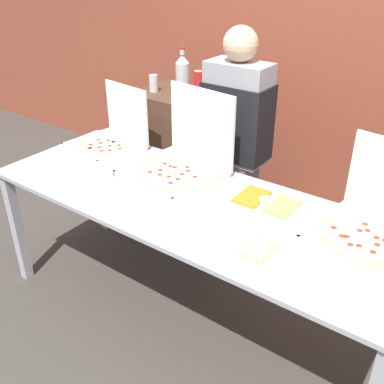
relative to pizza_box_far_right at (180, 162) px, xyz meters
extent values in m
plane|color=#423D38|center=(0.24, -0.20, -0.92)|extent=(16.00, 16.00, 0.00)
cube|color=brown|center=(0.24, 1.50, 0.48)|extent=(10.00, 0.06, 2.80)
cube|color=#A8AAB2|center=(0.24, -0.20, -0.10)|extent=(2.41, 0.88, 0.02)
cube|color=#A8AAB2|center=(-0.92, -0.59, -0.51)|extent=(0.06, 0.06, 0.81)
cube|color=#A8AAB2|center=(-0.92, 0.18, -0.51)|extent=(0.06, 0.06, 0.81)
cube|color=silver|center=(-0.01, -0.06, -0.08)|extent=(0.55, 0.55, 0.02)
cube|color=silver|center=(-0.04, -0.30, -0.05)|extent=(0.50, 0.07, 0.04)
cube|color=silver|center=(-0.25, -0.04, -0.05)|extent=(0.07, 0.50, 0.04)
cube|color=silver|center=(0.23, -0.09, -0.05)|extent=(0.07, 0.50, 0.04)
cube|color=silver|center=(0.02, 0.19, 0.17)|extent=(0.50, 0.07, 0.47)
cylinder|color=#E5C17A|center=(-0.01, -0.06, -0.06)|extent=(0.44, 0.44, 0.02)
cylinder|color=beige|center=(-0.01, -0.06, -0.05)|extent=(0.38, 0.38, 0.00)
cylinder|color=#B22D23|center=(0.06, -0.05, -0.04)|extent=(0.03, 0.03, 0.00)
cylinder|color=#B22D23|center=(0.14, -0.03, -0.04)|extent=(0.03, 0.03, 0.00)
cylinder|color=#B22D23|center=(0.06, 0.00, -0.04)|extent=(0.03, 0.03, 0.00)
cylinder|color=#B22D23|center=(0.02, 0.04, -0.04)|extent=(0.03, 0.03, 0.00)
cylinder|color=#B22D23|center=(-0.04, 0.00, -0.04)|extent=(0.03, 0.03, 0.00)
cylinder|color=#B22D23|center=(-0.07, -0.01, -0.04)|extent=(0.03, 0.03, 0.00)
cylinder|color=#B22D23|center=(-0.12, 0.00, -0.04)|extent=(0.03, 0.03, 0.00)
cylinder|color=#B22D23|center=(-0.08, -0.09, -0.04)|extent=(0.03, 0.03, 0.00)
cylinder|color=#B22D23|center=(-0.12, -0.14, -0.04)|extent=(0.03, 0.03, 0.00)
cylinder|color=#B22D23|center=(-0.05, -0.14, -0.04)|extent=(0.03, 0.03, 0.00)
cylinder|color=#B22D23|center=(0.01, -0.12, -0.04)|extent=(0.03, 0.03, 0.00)
cylinder|color=#B22D23|center=(0.07, -0.18, -0.04)|extent=(0.03, 0.03, 0.00)
cylinder|color=#B22D23|center=(0.07, -0.12, -0.04)|extent=(0.03, 0.03, 0.00)
cube|color=silver|center=(1.13, -0.08, -0.08)|extent=(0.51, 0.51, 0.02)
cube|color=silver|center=(1.10, -0.30, -0.05)|extent=(0.45, 0.08, 0.04)
cube|color=silver|center=(0.92, -0.05, -0.05)|extent=(0.08, 0.45, 0.04)
cylinder|color=#E5C17A|center=(1.13, -0.08, -0.06)|extent=(0.40, 0.40, 0.02)
cylinder|color=beige|center=(1.13, -0.08, -0.05)|extent=(0.34, 0.34, 0.00)
cylinder|color=#B22D23|center=(1.17, -0.05, -0.04)|extent=(0.03, 0.03, 0.00)
cylinder|color=#B22D23|center=(1.12, -0.01, -0.04)|extent=(0.03, 0.03, 0.00)
cylinder|color=#B22D23|center=(1.10, 0.04, -0.04)|extent=(0.03, 0.03, 0.00)
cylinder|color=#B22D23|center=(1.09, -0.03, -0.04)|extent=(0.03, 0.03, 0.00)
cylinder|color=#B22D23|center=(0.98, -0.08, -0.04)|extent=(0.03, 0.03, 0.00)
cylinder|color=#B22D23|center=(1.06, -0.12, -0.04)|extent=(0.03, 0.03, 0.00)
cylinder|color=#B22D23|center=(1.04, -0.13, -0.04)|extent=(0.03, 0.03, 0.00)
cylinder|color=#B22D23|center=(1.09, -0.17, -0.04)|extent=(0.03, 0.03, 0.00)
cylinder|color=#B22D23|center=(1.13, -0.16, -0.04)|extent=(0.03, 0.03, 0.00)
cylinder|color=#B22D23|center=(1.19, -0.17, -0.04)|extent=(0.03, 0.03, 0.00)
cylinder|color=#B22D23|center=(1.19, -0.10, -0.04)|extent=(0.03, 0.03, 0.00)
cube|color=silver|center=(-0.63, -0.02, -0.08)|extent=(0.46, 0.46, 0.02)
cube|color=silver|center=(-0.65, -0.21, -0.05)|extent=(0.41, 0.07, 0.04)
cube|color=silver|center=(-0.82, 0.01, -0.05)|extent=(0.07, 0.41, 0.04)
cube|color=silver|center=(-0.43, -0.04, -0.05)|extent=(0.07, 0.41, 0.04)
cube|color=silver|center=(-0.60, 0.19, 0.13)|extent=(0.41, 0.07, 0.39)
cylinder|color=#E5C17A|center=(-0.63, -0.02, -0.06)|extent=(0.36, 0.36, 0.02)
cylinder|color=beige|center=(-0.63, -0.02, -0.05)|extent=(0.31, 0.31, 0.00)
cylinder|color=#B22D23|center=(-0.51, 0.01, -0.04)|extent=(0.03, 0.03, 0.00)
cylinder|color=#B22D23|center=(-0.59, 0.00, -0.04)|extent=(0.03, 0.03, 0.00)
cylinder|color=#B22D23|center=(-0.55, 0.04, -0.04)|extent=(0.03, 0.03, 0.00)
cylinder|color=#B22D23|center=(-0.62, 0.06, -0.04)|extent=(0.03, 0.03, 0.00)
cylinder|color=#B22D23|center=(-0.63, 0.07, -0.04)|extent=(0.03, 0.03, 0.00)
cylinder|color=#B22D23|center=(-0.67, 0.06, -0.04)|extent=(0.03, 0.03, 0.00)
cylinder|color=#B22D23|center=(-0.73, 0.03, -0.04)|extent=(0.03, 0.03, 0.00)
cylinder|color=#B22D23|center=(-0.68, 0.00, -0.04)|extent=(0.03, 0.03, 0.00)
cylinder|color=#B22D23|center=(-0.71, -0.06, -0.04)|extent=(0.03, 0.03, 0.00)
cylinder|color=#B22D23|center=(-0.67, -0.11, -0.04)|extent=(0.03, 0.03, 0.00)
cylinder|color=#B22D23|center=(-0.67, -0.10, -0.04)|extent=(0.03, 0.03, 0.00)
cylinder|color=#B22D23|center=(-0.63, -0.06, -0.04)|extent=(0.03, 0.03, 0.00)
cylinder|color=#B22D23|center=(-0.58, -0.09, -0.04)|extent=(0.03, 0.03, 0.00)
cylinder|color=#B22D23|center=(-0.54, -0.05, -0.04)|extent=(0.03, 0.03, 0.00)
cylinder|color=white|center=(0.77, -0.42, -0.08)|extent=(0.20, 0.20, 0.01)
cube|color=#E5C17A|center=(0.77, -0.42, -0.07)|extent=(0.12, 0.17, 0.02)
cube|color=beige|center=(0.77, -0.43, -0.06)|extent=(0.09, 0.12, 0.01)
cube|color=white|center=(0.61, -0.04, -0.07)|extent=(0.40, 0.25, 0.03)
cube|color=orange|center=(0.52, -0.04, -0.05)|extent=(0.14, 0.20, 0.02)
cube|color=#8CC65B|center=(0.70, -0.04, -0.05)|extent=(0.14, 0.20, 0.02)
cylinder|color=white|center=(0.61, -0.04, -0.04)|extent=(0.08, 0.08, 0.02)
cube|color=#4C3323|center=(-0.51, 0.66, -0.37)|extent=(0.59, 0.51, 1.10)
cylinder|color=#B7BCC1|center=(-0.46, 0.64, 0.29)|extent=(0.10, 0.10, 0.23)
cone|color=#B7BCC1|center=(-0.46, 0.64, 0.44)|extent=(0.10, 0.10, 0.06)
cylinder|color=#B7BCC1|center=(-0.46, 0.64, 0.48)|extent=(0.03, 0.03, 0.04)
cylinder|color=red|center=(-0.46, 0.64, 0.51)|extent=(0.04, 0.04, 0.01)
cylinder|color=silver|center=(-0.67, 0.56, 0.24)|extent=(0.07, 0.07, 0.12)
cylinder|color=silver|center=(-0.67, 0.56, 0.30)|extent=(0.06, 0.06, 0.00)
cylinder|color=red|center=(-0.47, 0.85, 0.24)|extent=(0.07, 0.07, 0.12)
cylinder|color=silver|center=(-0.47, 0.85, 0.30)|extent=(0.06, 0.06, 0.00)
cube|color=slate|center=(0.10, 0.47, -0.52)|extent=(0.28, 0.20, 0.79)
cube|color=#99999E|center=(0.10, 0.47, 0.20)|extent=(0.40, 0.22, 0.64)
cube|color=black|center=(0.10, 0.47, 0.14)|extent=(0.42, 0.24, 0.49)
sphere|color=#D8AD8C|center=(0.10, 0.47, 0.62)|extent=(0.21, 0.21, 0.21)
camera|label=1|loc=(1.49, -1.92, 1.14)|focal=42.00mm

